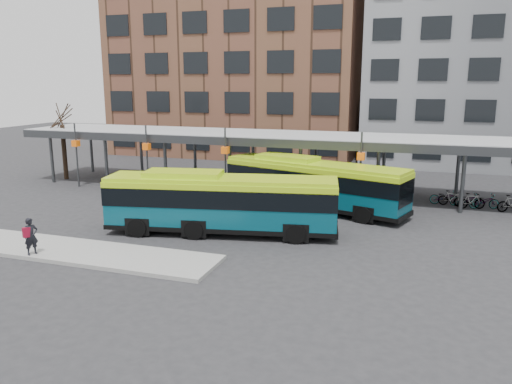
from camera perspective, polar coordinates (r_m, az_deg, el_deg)
name	(u,v)px	position (r m, az deg, el deg)	size (l,w,h in m)	color
ground	(209,245)	(24.52, -5.37, -6.09)	(120.00, 120.00, 0.00)	#28282B
boarding_island	(74,251)	(24.81, -20.04, -6.37)	(14.00, 3.00, 0.18)	gray
canopy	(280,138)	(35.62, 2.79, 6.21)	(40.00, 6.53, 4.80)	#999B9E
tree	(64,149)	(43.44, -21.08, 4.57)	(1.64, 1.64, 5.60)	black
building_brick	(241,52)	(56.77, -1.75, 15.72)	(26.00, 14.00, 22.00)	brown
building_grey	(500,58)	(53.68, 26.16, 13.61)	(24.00, 14.00, 20.00)	slate
bus_front	(220,202)	(25.91, -4.09, -1.11)	(12.17, 4.71, 3.28)	#074354
bus_rear	(313,183)	(31.06, 6.53, 1.07)	(11.92, 5.90, 3.23)	#074354
pedestrian	(31,236)	(24.57, -24.34, -4.61)	(0.64, 0.73, 1.69)	black
bike_rack	(472,200)	(34.22, 23.43, -0.87)	(5.67, 1.63, 1.08)	slate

